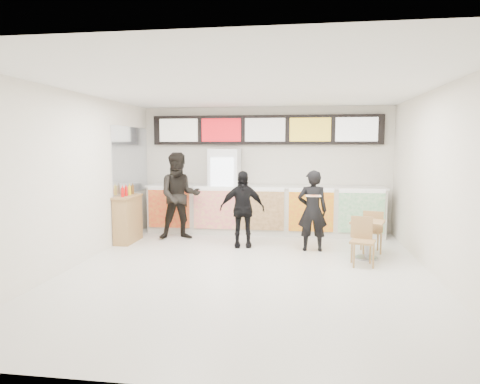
% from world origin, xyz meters
% --- Properties ---
extents(floor, '(7.00, 7.00, 0.00)m').
position_xyz_m(floor, '(0.00, 0.00, 0.00)').
color(floor, beige).
rests_on(floor, ground).
extents(ceiling, '(7.00, 7.00, 0.00)m').
position_xyz_m(ceiling, '(0.00, 0.00, 3.00)').
color(ceiling, white).
rests_on(ceiling, wall_back).
extents(wall_back, '(6.00, 0.00, 6.00)m').
position_xyz_m(wall_back, '(0.00, 3.50, 1.50)').
color(wall_back, silver).
rests_on(wall_back, floor).
extents(wall_left, '(0.00, 7.00, 7.00)m').
position_xyz_m(wall_left, '(-3.00, 0.00, 1.50)').
color(wall_left, silver).
rests_on(wall_left, floor).
extents(wall_right, '(0.00, 7.00, 7.00)m').
position_xyz_m(wall_right, '(3.00, 0.00, 1.50)').
color(wall_right, silver).
rests_on(wall_right, floor).
extents(service_counter, '(5.56, 0.77, 1.14)m').
position_xyz_m(service_counter, '(0.00, 3.09, 0.57)').
color(service_counter, silver).
rests_on(service_counter, floor).
extents(menu_board, '(5.50, 0.14, 0.70)m').
position_xyz_m(menu_board, '(0.00, 3.41, 2.45)').
color(menu_board, black).
rests_on(menu_board, wall_back).
extents(drinks_fridge, '(0.70, 0.67, 2.00)m').
position_xyz_m(drinks_fridge, '(-0.93, 3.11, 1.00)').
color(drinks_fridge, white).
rests_on(drinks_fridge, floor).
extents(mirror_panel, '(0.01, 2.00, 1.50)m').
position_xyz_m(mirror_panel, '(-2.99, 2.45, 1.75)').
color(mirror_panel, '#B2B7BF').
rests_on(mirror_panel, wall_left).
extents(customer_main, '(0.61, 0.42, 1.60)m').
position_xyz_m(customer_main, '(1.10, 1.57, 0.80)').
color(customer_main, black).
rests_on(customer_main, floor).
extents(customer_left, '(1.13, 1.00, 1.93)m').
position_xyz_m(customer_left, '(-1.80, 2.25, 0.96)').
color(customer_left, black).
rests_on(customer_left, floor).
extents(customer_mid, '(0.97, 0.53, 1.57)m').
position_xyz_m(customer_mid, '(-0.32, 1.71, 0.78)').
color(customer_mid, black).
rests_on(customer_mid, floor).
extents(pizza_slice, '(0.36, 0.36, 0.02)m').
position_xyz_m(pizza_slice, '(1.10, 1.12, 1.16)').
color(pizza_slice, beige).
rests_on(pizza_slice, customer_main).
extents(cafe_table, '(0.79, 1.49, 0.84)m').
position_xyz_m(cafe_table, '(2.09, 1.10, 0.49)').
color(cafe_table, '#A5774B').
rests_on(cafe_table, floor).
extents(condiment_ledge, '(0.37, 0.90, 1.20)m').
position_xyz_m(condiment_ledge, '(-2.82, 1.78, 0.52)').
color(condiment_ledge, '#A5774B').
rests_on(condiment_ledge, floor).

